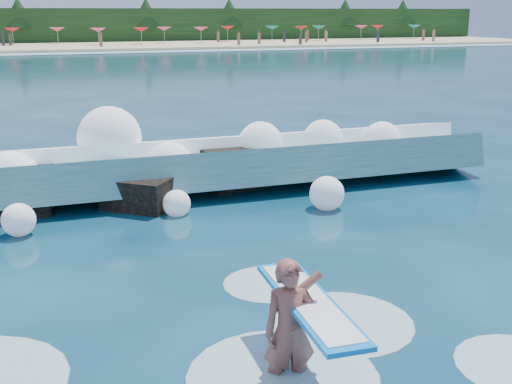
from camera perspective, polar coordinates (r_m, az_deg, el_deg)
ground at (r=10.42m, az=-4.18°, el=-9.95°), size 200.00×200.00×0.00m
beach at (r=87.22m, az=-18.27°, el=12.13°), size 140.00×20.00×0.40m
wet_band at (r=76.25m, az=-17.99°, el=11.62°), size 140.00×5.00×0.08m
treeline at (r=97.13m, az=-18.59°, el=13.76°), size 140.00×4.00×5.00m
breaking_wave at (r=16.64m, az=-10.27°, el=1.76°), size 18.77×2.89×1.62m
rock_cluster at (r=16.21m, az=-12.04°, el=0.64°), size 7.86×3.07×1.22m
surfer_with_board at (r=8.27m, az=3.42°, el=-11.70°), size 1.02×3.02×1.91m
wave_spray at (r=16.41m, az=-12.38°, el=3.15°), size 14.74×4.75×2.25m
surf_foam at (r=8.77m, az=-3.47°, el=-15.24°), size 9.09×5.88×0.13m
beach_umbrellas at (r=89.71m, az=-18.59°, el=13.50°), size 114.27×6.77×0.50m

